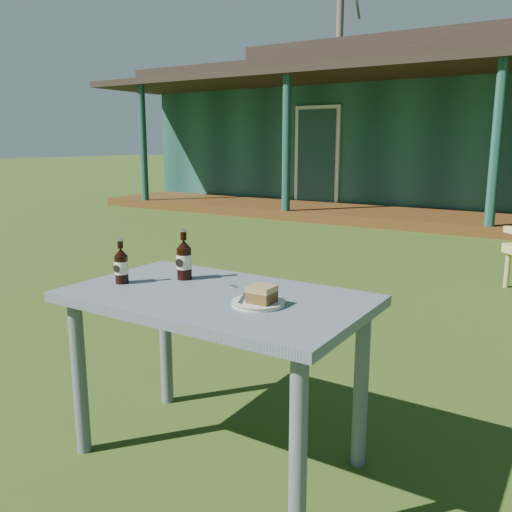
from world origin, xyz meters
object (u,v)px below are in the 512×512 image
Objects in this scene: cafe_table at (216,318)px; cake_slice at (262,294)px; plate at (258,302)px; cola_bottle_near at (184,259)px; cola_bottle_far at (121,265)px.

cake_slice is at bearing -9.51° from cafe_table.
cafe_table is at bearing 171.45° from plate.
cola_bottle_near is (-0.26, 0.12, 0.19)m from cafe_table.
cake_slice is (0.02, -0.01, 0.04)m from plate.
plate is 1.05× the size of cola_bottle_far.
cola_bottle_near reaches higher than cafe_table.
cola_bottle_near reaches higher than plate.
cafe_table is 0.25m from plate.
cola_bottle_far is at bearing -176.69° from cake_slice.
plate is 0.04m from cake_slice.
cake_slice is at bearing 3.31° from cola_bottle_far.
cafe_table is 6.20× the size of cola_bottle_far.
plate is 0.92× the size of cola_bottle_near.
cola_bottle_near is at bearing 47.33° from cola_bottle_far.
cola_bottle_near is (-0.50, 0.16, 0.04)m from cake_slice.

